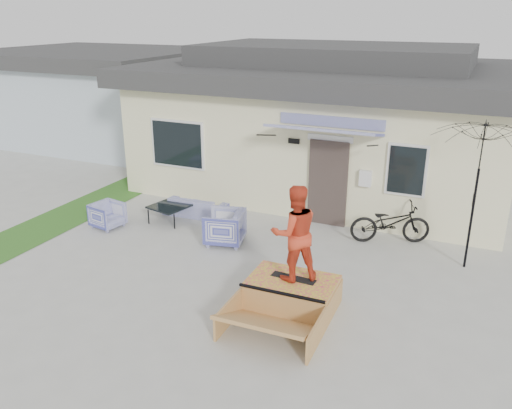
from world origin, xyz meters
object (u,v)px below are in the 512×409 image
at_px(patio_umbrella, 476,186).
at_px(skateboard, 293,277).
at_px(loveseat, 195,203).
at_px(armchair_left, 108,214).
at_px(bicycle, 391,219).
at_px(coffee_table, 170,213).
at_px(armchair_right, 224,226).
at_px(skater, 295,231).
at_px(skate_ramp, 292,293).

height_order(patio_umbrella, skateboard, patio_umbrella).
relative_size(loveseat, armchair_left, 2.40).
bearing_deg(bicycle, skateboard, 140.26).
distance_m(loveseat, coffee_table, 0.74).
height_order(armchair_right, coffee_table, armchair_right).
relative_size(armchair_right, coffee_table, 1.02).
bearing_deg(skateboard, loveseat, 143.83).
xyz_separation_m(armchair_left, skateboard, (5.34, -1.52, 0.19)).
relative_size(armchair_right, patio_umbrella, 0.39).
height_order(armchair_left, bicycle, bicycle).
bearing_deg(coffee_table, patio_umbrella, 2.97).
relative_size(skateboard, skater, 0.47).
distance_m(loveseat, skater, 5.04).
height_order(armchair_left, patio_umbrella, patio_umbrella).
xyz_separation_m(bicycle, skateboard, (-1.04, -3.44, -0.04)).
xyz_separation_m(armchair_left, patio_umbrella, (8.05, 1.30, 1.41)).
distance_m(armchair_right, patio_umbrella, 5.30).
bearing_deg(skateboard, skater, 0.00).
xyz_separation_m(coffee_table, skate_ramp, (4.20, -2.52, 0.05)).
relative_size(coffee_table, skater, 0.49).
distance_m(armchair_left, skate_ramp, 5.57).
distance_m(coffee_table, bicycle, 5.34).
height_order(coffee_table, skater, skater).
bearing_deg(loveseat, skate_ramp, 137.52).
relative_size(patio_umbrella, skateboard, 2.72).
bearing_deg(armchair_right, patio_umbrella, 87.56).
xyz_separation_m(loveseat, skater, (3.82, -3.10, 1.10)).
height_order(loveseat, skate_ramp, loveseat).
bearing_deg(patio_umbrella, skate_ramp, -133.27).
distance_m(skate_ramp, skater, 1.17).
height_order(armchair_right, skate_ramp, armchair_right).
distance_m(bicycle, patio_umbrella, 2.13).
height_order(patio_umbrella, skater, skater).
bearing_deg(armchair_left, coffee_table, -40.14).
distance_m(patio_umbrella, skate_ramp, 4.22).
bearing_deg(armchair_left, loveseat, -33.62).
distance_m(loveseat, armchair_right, 1.94).
distance_m(armchair_left, coffee_table, 1.49).
height_order(loveseat, coffee_table, loveseat).
relative_size(armchair_right, skate_ramp, 0.42).
distance_m(skate_ramp, skateboard, 0.28).
xyz_separation_m(loveseat, armchair_right, (1.49, -1.24, 0.10)).
distance_m(loveseat, skate_ramp, 4.95).
bearing_deg(skateboard, skate_ramp, -85.98).
relative_size(skate_ramp, skateboard, 2.52).
bearing_deg(bicycle, skate_ramp, 140.51).
bearing_deg(skater, loveseat, -75.35).
relative_size(armchair_left, patio_umbrella, 0.31).
xyz_separation_m(skateboard, skater, (0.00, 0.00, 0.89)).
xyz_separation_m(armchair_left, skater, (5.34, -1.52, 1.08)).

